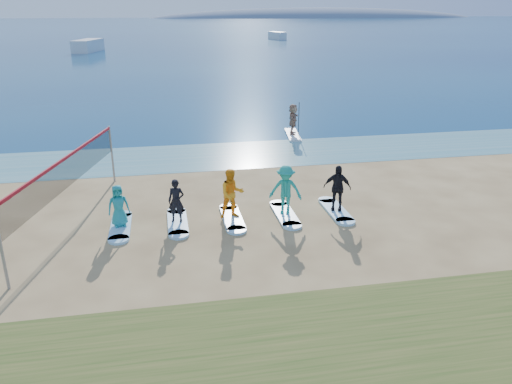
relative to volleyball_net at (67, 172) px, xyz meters
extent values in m
plane|color=tan|center=(7.06, -3.04, -1.90)|extent=(600.00, 600.00, 0.00)
plane|color=teal|center=(7.06, 7.46, -1.90)|extent=(600.00, 600.00, 0.00)
plane|color=navy|center=(7.06, 156.96, -1.90)|extent=(600.00, 600.00, 0.00)
ellipsoid|color=slate|center=(102.06, 296.96, -1.90)|extent=(220.00, 56.00, 18.00)
cylinder|color=gray|center=(-1.10, -4.36, -0.65)|extent=(0.09, 0.09, 2.50)
cylinder|color=gray|center=(1.10, 4.36, -0.65)|extent=(0.09, 0.09, 2.50)
cube|color=black|center=(0.00, 0.00, 0.00)|extent=(2.24, 8.73, 1.00)
cube|color=#AF121D|center=(0.00, 0.00, 0.52)|extent=(2.27, 8.74, 0.10)
cube|color=silver|center=(10.99, 10.86, -1.84)|extent=(1.10, 3.07, 0.12)
imported|color=tan|center=(10.99, 10.86, -0.89)|extent=(1.01, 1.74, 1.78)
cube|color=silver|center=(-8.06, 72.61, -1.90)|extent=(4.64, 8.29, 1.95)
cube|color=silver|center=(30.07, 97.51, -1.90)|extent=(3.37, 5.46, 1.65)
cube|color=#A1DBFA|center=(1.68, -0.80, -1.86)|extent=(0.70, 2.20, 0.09)
imported|color=teal|center=(1.68, -0.80, -1.06)|extent=(0.81, 0.61, 1.50)
cube|color=#A1DBFA|center=(3.67, -0.80, -1.86)|extent=(0.70, 2.20, 0.09)
imported|color=black|center=(3.67, -0.80, -1.03)|extent=(0.64, 0.50, 1.57)
cube|color=#A1DBFA|center=(5.66, -0.80, -1.86)|extent=(0.70, 2.20, 0.09)
imported|color=#FE9E1A|center=(5.66, -0.80, -0.90)|extent=(0.95, 0.77, 1.83)
cube|color=#A1DBFA|center=(7.64, -0.80, -1.86)|extent=(0.70, 2.20, 0.09)
imported|color=teal|center=(7.64, -0.80, -0.89)|extent=(1.36, 1.08, 1.85)
cube|color=#A1DBFA|center=(9.63, -0.80, -1.86)|extent=(0.70, 2.20, 0.09)
imported|color=black|center=(9.63, -0.80, -0.94)|extent=(1.11, 0.80, 1.75)
camera|label=1|loc=(3.39, -17.41, 5.47)|focal=35.00mm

